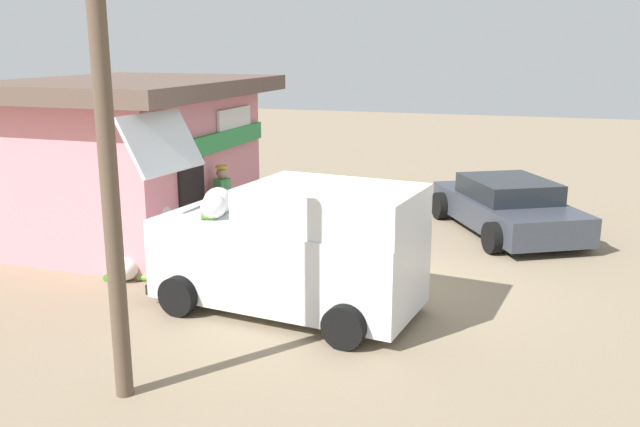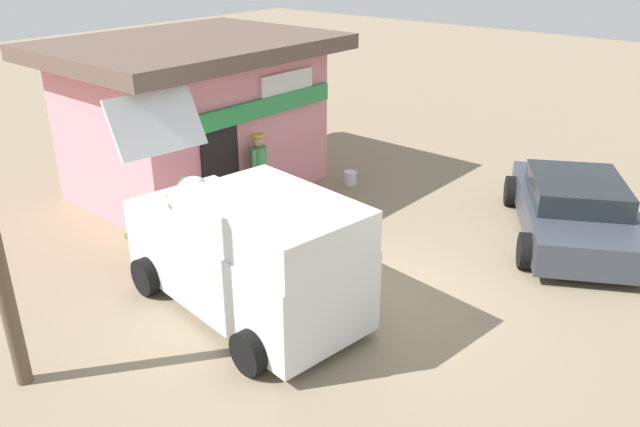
# 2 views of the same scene
# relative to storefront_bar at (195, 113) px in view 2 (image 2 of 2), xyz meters

# --- Properties ---
(ground_plane) EXTENTS (60.00, 60.00, 0.00)m
(ground_plane) POSITION_rel_storefront_bar_xyz_m (-1.43, -5.62, -1.72)
(ground_plane) COLOR gray
(storefront_bar) EXTENTS (5.80, 4.50, 3.29)m
(storefront_bar) POSITION_rel_storefront_bar_xyz_m (0.00, 0.00, 0.00)
(storefront_bar) COLOR pink
(storefront_bar) RESTS_ON ground_plane
(delivery_van) EXTENTS (2.51, 4.69, 2.91)m
(delivery_van) POSITION_rel_storefront_bar_xyz_m (-2.85, -4.49, -0.73)
(delivery_van) COLOR silver
(delivery_van) RESTS_ON ground_plane
(parked_sedan) EXTENTS (4.47, 3.59, 1.17)m
(parked_sedan) POSITION_rel_storefront_bar_xyz_m (2.79, -7.33, -1.16)
(parked_sedan) COLOR #383D47
(parked_sedan) RESTS_ON ground_plane
(vendor_standing) EXTENTS (0.53, 0.45, 1.66)m
(vendor_standing) POSITION_rel_storefront_bar_xyz_m (-0.10, -1.99, -0.77)
(vendor_standing) COLOR #726047
(vendor_standing) RESTS_ON ground_plane
(customer_bending) EXTENTS (0.57, 0.74, 1.38)m
(customer_bending) POSITION_rel_storefront_bar_xyz_m (-1.78, -1.67, -0.88)
(customer_bending) COLOR navy
(customer_bending) RESTS_ON ground_plane
(unloaded_banana_pile) EXTENTS (0.87, 0.97, 0.40)m
(unloaded_banana_pile) POSITION_rel_storefront_bar_xyz_m (-2.40, -1.23, -1.54)
(unloaded_banana_pile) COLOR silver
(unloaded_banana_pile) RESTS_ON ground_plane
(paint_bucket) EXTENTS (0.29, 0.29, 0.31)m
(paint_bucket) POSITION_rel_storefront_bar_xyz_m (2.32, -2.48, -1.57)
(paint_bucket) COLOR silver
(paint_bucket) RESTS_ON ground_plane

